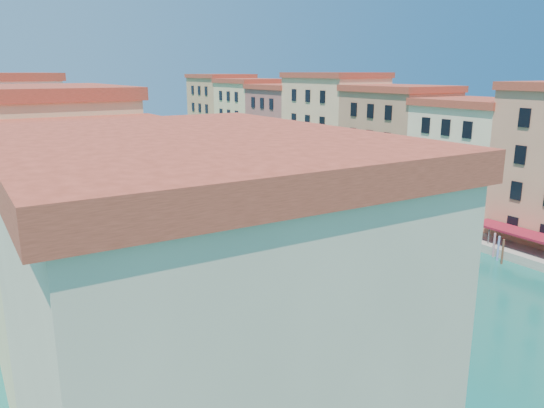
{
  "coord_description": "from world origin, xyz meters",
  "views": [
    {
      "loc": [
        -33.21,
        -9.54,
        21.17
      ],
      "look_at": [
        -2.67,
        40.19,
        6.53
      ],
      "focal_mm": 35.0,
      "sensor_mm": 36.0,
      "label": 1
    }
  ],
  "objects_px": {
    "vaporetto_near": "(270,337)",
    "gondola_fore": "(353,261)",
    "gondola_right": "(447,287)",
    "vaporetto_far": "(164,200)"
  },
  "relations": [
    {
      "from": "vaporetto_near",
      "to": "gondola_fore",
      "type": "distance_m",
      "value": 21.74
    },
    {
      "from": "vaporetto_near",
      "to": "gondola_fore",
      "type": "relative_size",
      "value": 1.89
    },
    {
      "from": "vaporetto_far",
      "to": "vaporetto_near",
      "type": "bearing_deg",
      "value": -114.9
    },
    {
      "from": "gondola_right",
      "to": "gondola_fore",
      "type": "bearing_deg",
      "value": 131.11
    },
    {
      "from": "gondola_fore",
      "to": "vaporetto_far",
      "type": "bearing_deg",
      "value": 93.6
    },
    {
      "from": "vaporetto_far",
      "to": "gondola_fore",
      "type": "bearing_deg",
      "value": -89.28
    },
    {
      "from": "vaporetto_near",
      "to": "gondola_right",
      "type": "bearing_deg",
      "value": 12.69
    },
    {
      "from": "vaporetto_near",
      "to": "vaporetto_far",
      "type": "relative_size",
      "value": 0.97
    },
    {
      "from": "vaporetto_far",
      "to": "gondola_fore",
      "type": "xyz_separation_m",
      "value": [
        9.42,
        -35.14,
        -1.03
      ]
    },
    {
      "from": "vaporetto_near",
      "to": "gondola_right",
      "type": "distance_m",
      "value": 21.19
    }
  ]
}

